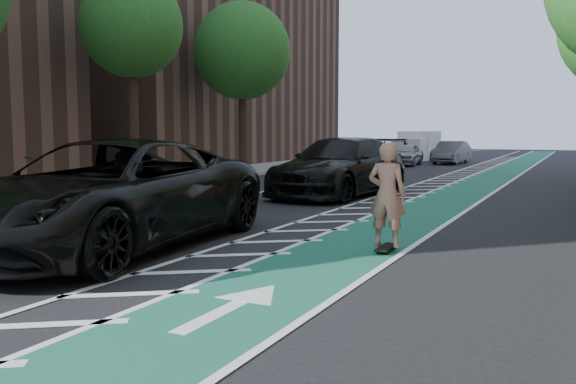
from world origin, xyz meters
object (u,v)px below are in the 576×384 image
Objects in this scene: suv_near at (108,194)px; skateboarder at (387,194)px; barrel_a at (239,182)px; suv_far at (340,166)px.

skateboarder is at bearing 16.44° from suv_near.
skateboarder is 10.26m from barrel_a.
suv_near is at bearing 19.46° from skateboarder.
suv_far is 3.41m from barrel_a.
skateboarder reaches higher than suv_far.
suv_near is at bearing -87.63° from suv_far.
skateboarder is 2.10× the size of barrel_a.
skateboarder is 5.03m from suv_near.
skateboarder is 0.26× the size of suv_near.
suv_near is 9.43m from barrel_a.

